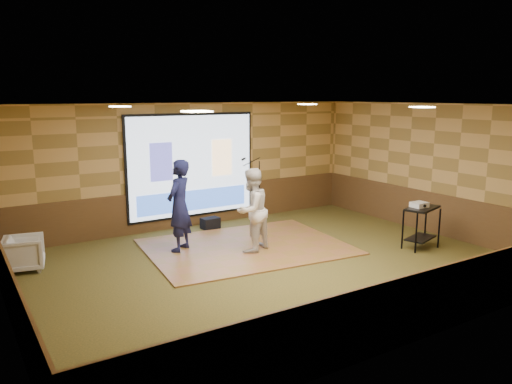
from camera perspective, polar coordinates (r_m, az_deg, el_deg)
ground at (r=9.60m, az=1.73°, el=-8.33°), size 9.00×9.00×0.00m
room_shell at (r=9.12m, az=1.80°, el=4.18°), size 9.04×7.04×3.02m
wainscot_back at (r=12.40m, az=-7.26°, el=-1.67°), size 9.00×0.04×0.95m
wainscot_front at (r=7.01m, az=18.19°, el=-12.26°), size 9.00×0.04×0.95m
wainscot_left at (r=8.00m, az=-26.41°, el=-9.94°), size 0.04×7.00×0.95m
wainscot_right at (r=12.44m, az=19.15°, el=-2.16°), size 0.04×7.00×0.95m
projector_screen at (r=12.18m, az=-7.29°, el=2.89°), size 3.32×0.06×2.52m
downlight_nw at (r=9.74m, az=-15.29°, el=9.40°), size 0.32×0.32×0.02m
downlight_ne at (r=11.81m, az=5.87°, el=9.95°), size 0.32×0.32×0.02m
downlight_sw at (r=6.66m, az=-6.79°, el=9.13°), size 0.32×0.32×0.02m
downlight_se at (r=9.43m, az=18.46°, el=9.19°), size 0.32×0.32×0.02m
dance_floor at (r=10.65m, az=-1.13°, el=-6.27°), size 4.39×3.52×0.03m
player_left at (r=10.26m, az=-8.76°, el=-1.54°), size 0.82×0.78×1.88m
player_right at (r=10.12m, az=-0.50°, el=-2.09°), size 1.01×0.91×1.71m
av_table at (r=11.00m, az=18.39°, el=-3.08°), size 0.84×0.44×0.89m
projector at (r=10.91m, az=18.15°, el=-1.38°), size 0.32×0.26×0.11m
mic_stand at (r=12.73m, az=0.16°, el=-1.15°), size 0.65×0.27×1.67m
banquet_chair at (r=10.18m, az=-24.98°, el=-6.37°), size 0.82×0.81×0.64m
duffel_bag at (r=12.14m, az=-5.25°, el=-3.56°), size 0.45×0.31×0.27m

